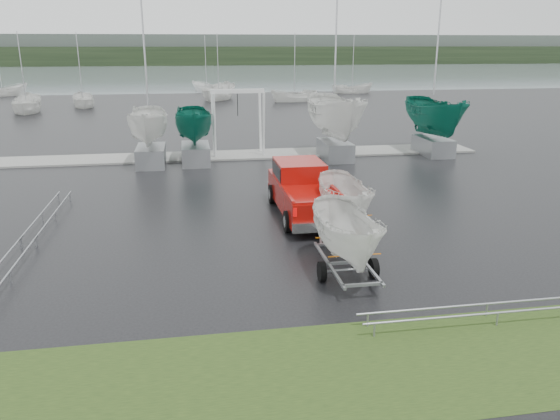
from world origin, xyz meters
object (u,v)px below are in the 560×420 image
object	(u,v)px
pickup_truck	(302,188)
trailer_parked	(347,164)
trailer_hitched	(349,192)
boat_hoist	(238,113)

from	to	relation	value
pickup_truck	trailer_parked	world-z (taller)	trailer_parked
trailer_hitched	trailer_parked	xyz separation A→B (m)	(1.00, 3.61, -0.00)
pickup_truck	trailer_parked	bearing A→B (deg)	-71.81
pickup_truck	trailer_hitched	xyz separation A→B (m)	(-0.03, -6.60, 1.59)
pickup_truck	boat_hoist	size ratio (longest dim) A/B	1.50
pickup_truck	trailer_parked	size ratio (longest dim) A/B	1.26
pickup_truck	trailer_hitched	distance (m)	6.79
trailer_hitched	boat_hoist	distance (m)	19.26
trailer_hitched	trailer_parked	bearing A→B (deg)	74.84
pickup_truck	trailer_parked	xyz separation A→B (m)	(0.97, -2.99, 1.59)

